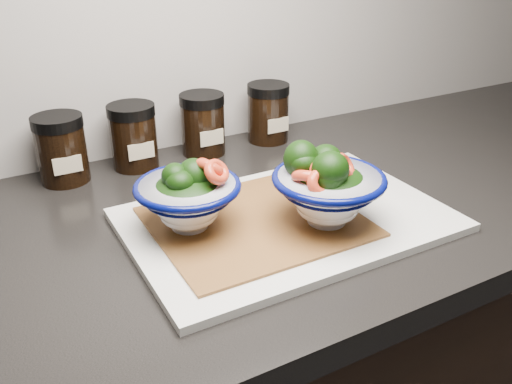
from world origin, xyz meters
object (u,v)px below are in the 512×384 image
cutting_board (287,220)px  spice_jar_d (268,113)px  bowl_left (189,196)px  spice_jar_a (61,149)px  bowl_right (327,188)px  spice_jar_b (134,136)px  spice_jar_c (203,124)px

cutting_board → spice_jar_d: bearing=64.6°
bowl_left → spice_jar_d: bearing=44.0°
spice_jar_a → bowl_right: bearing=-51.0°
bowl_left → spice_jar_b: (0.01, 0.27, -0.01)m
spice_jar_b → spice_jar_c: size_ratio=1.00×
spice_jar_d → bowl_left: bearing=-136.0°
spice_jar_a → spice_jar_d: same height
spice_jar_c → bowl_right: bearing=-85.3°
spice_jar_a → spice_jar_c: size_ratio=1.00×
cutting_board → spice_jar_c: (0.01, 0.30, 0.05)m
spice_jar_a → cutting_board: bearing=-50.9°
spice_jar_d → cutting_board: bearing=-115.4°
bowl_left → bowl_right: bearing=-25.0°
bowl_right → spice_jar_c: bearing=94.7°
bowl_left → spice_jar_a: size_ratio=1.27×
bowl_right → spice_jar_c: 0.35m
bowl_right → spice_jar_a: 0.45m
bowl_right → spice_jar_d: 0.37m
cutting_board → spice_jar_a: spice_jar_a is taller
bowl_right → spice_jar_b: size_ratio=1.38×
spice_jar_a → spice_jar_c: 0.25m
spice_jar_c → spice_jar_b: bearing=180.0°
bowl_left → spice_jar_b: bowl_left is taller
spice_jar_b → spice_jar_c: 0.13m
spice_jar_c → spice_jar_d: size_ratio=1.00×
spice_jar_a → spice_jar_b: size_ratio=1.00×
bowl_left → spice_jar_a: bowl_left is taller
spice_jar_a → spice_jar_b: bearing=0.0°
bowl_right → spice_jar_c: size_ratio=1.38×
cutting_board → spice_jar_b: spice_jar_b is taller
bowl_left → bowl_right: 0.19m
spice_jar_c → cutting_board: bearing=-91.0°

